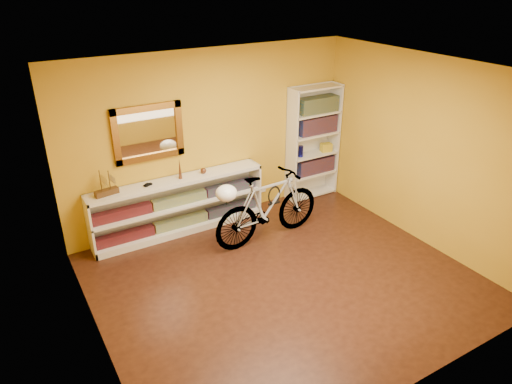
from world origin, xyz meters
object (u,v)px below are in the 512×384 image
console_unit (179,206)px  bookcase (313,143)px  bicycle (268,207)px  helmet (226,193)px

console_unit → bookcase: 2.48m
bookcase → bicycle: 1.72m
console_unit → bicycle: (1.01, -0.84, 0.09)m
bookcase → helmet: bearing=-156.6°
bookcase → helmet: (-2.09, -0.90, -0.04)m
bookcase → helmet: 2.28m
bookcase → helmet: size_ratio=6.55×
bookcase → bicycle: size_ratio=1.08×
console_unit → bookcase: bookcase is taller
bicycle → helmet: bearing=90.0°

